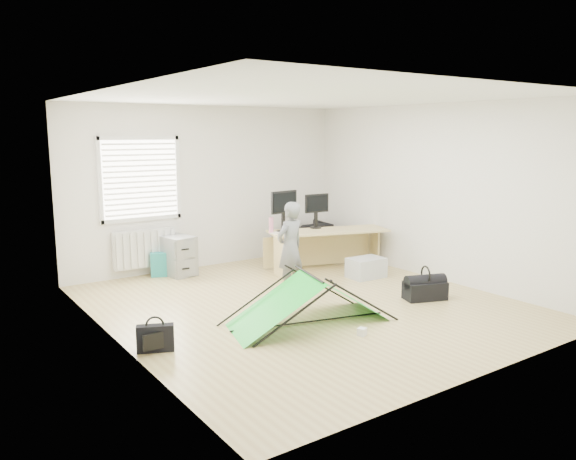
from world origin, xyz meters
TOP-DOWN VIEW (x-y plane):
  - ground at (0.00, 0.00)m, footprint 5.50×5.50m
  - back_wall at (0.00, 2.75)m, footprint 5.00×0.02m
  - window at (-1.20, 2.71)m, footprint 1.20×0.06m
  - radiator at (-1.20, 2.67)m, footprint 1.00×0.12m
  - desk at (1.46, 1.33)m, footprint 2.07×1.19m
  - filing_cabinet at (-0.74, 2.43)m, footprint 0.51×0.61m
  - monitor_left at (0.74, 1.59)m, footprint 0.53×0.18m
  - monitor_right at (1.41, 1.60)m, footprint 0.45×0.13m
  - keyboard at (0.68, 1.58)m, footprint 0.43×0.27m
  - thermos at (0.52, 1.61)m, footprint 0.08×0.08m
  - office_chair at (1.79, 2.34)m, footprint 0.79×0.81m
  - person at (0.14, 0.55)m, footprint 0.54×0.41m
  - kite at (-0.41, -0.62)m, footprint 2.11×1.32m
  - storage_crate at (1.64, 0.59)m, footprint 0.57×0.41m
  - tote_bag at (-1.00, 2.50)m, footprint 0.36×0.25m
  - laptop_bag at (-2.26, -0.42)m, footprint 0.40×0.26m
  - white_box at (-0.17, -1.31)m, footprint 0.11×0.11m
  - duffel_bag at (1.49, -0.76)m, footprint 0.63×0.46m

SIDE VIEW (x-z plane):
  - ground at x=0.00m, z-range 0.00..0.00m
  - white_box at x=-0.17m, z-range 0.00..0.09m
  - duffel_bag at x=1.49m, z-range 0.00..0.25m
  - laptop_bag at x=-2.26m, z-range 0.00..0.29m
  - storage_crate at x=1.64m, z-range 0.00..0.31m
  - tote_bag at x=-1.00m, z-range 0.00..0.39m
  - kite at x=-0.41m, z-range 0.00..0.61m
  - filing_cabinet at x=-0.74m, z-range 0.00..0.63m
  - office_chair at x=1.79m, z-range 0.00..0.65m
  - desk at x=1.46m, z-range 0.00..0.67m
  - radiator at x=-1.20m, z-range 0.15..0.75m
  - person at x=0.14m, z-range 0.00..1.31m
  - keyboard at x=0.68m, z-range 0.67..0.69m
  - thermos at x=0.52m, z-range 0.67..0.94m
  - monitor_right at x=1.41m, z-range 0.67..1.10m
  - monitor_left at x=0.74m, z-range 0.67..1.16m
  - back_wall at x=0.00m, z-range 0.00..2.70m
  - window at x=-1.20m, z-range 0.95..2.15m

